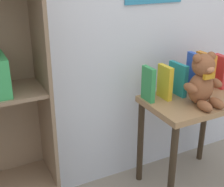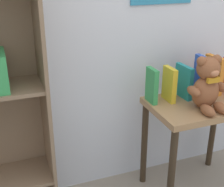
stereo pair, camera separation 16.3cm
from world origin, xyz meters
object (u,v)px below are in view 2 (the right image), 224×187
Objects in this scene: book_standing_teal at (184,82)px; book_standing_blue at (201,76)px; book_standing_green at (152,86)px; teddy_bear at (207,85)px; display_table at (198,119)px; book_standing_orange at (213,75)px; book_standing_yellow at (169,84)px.

book_standing_teal is 0.11m from book_standing_blue.
book_standing_blue is at bearing -2.52° from book_standing_green.
display_table is at bearing 72.94° from teddy_bear.
teddy_bear reaches higher than display_table.
book_standing_teal is at bearing 99.97° from teddy_bear.
book_standing_teal is (0.21, 0.00, -0.00)m from book_standing_green.
book_standing_orange is at bearing -2.03° from book_standing_teal.
book_standing_orange reaches higher than display_table.
book_standing_teal is at bearing 173.74° from book_standing_blue.
display_table is 3.10× the size of book_standing_teal.
book_standing_yellow is at bearing -179.75° from book_standing_orange.
book_standing_blue is (0.32, -0.01, 0.02)m from book_standing_green.
display_table is 2.46× the size of book_standing_blue.
teddy_bear reaches higher than book_standing_blue.
book_standing_blue is 0.11m from book_standing_orange.
book_standing_yellow is (-0.16, 0.09, 0.21)m from display_table.
book_standing_yellow is at bearing 129.94° from teddy_bear.
book_standing_yellow reaches higher than book_standing_teal.
book_standing_blue reaches higher than book_standing_green.
display_table is 2.64× the size of book_standing_orange.
book_standing_green is 0.32m from book_standing_blue.
book_standing_green is at bearing 143.63° from teddy_bear.
teddy_bear is (-0.02, -0.07, 0.25)m from display_table.
book_standing_blue is at bearing -10.27° from book_standing_teal.
book_standing_green is 0.42m from book_standing_orange.
display_table is at bearing -117.64° from book_standing_blue.
book_standing_yellow is 0.87× the size of book_standing_orange.
book_standing_blue reaches higher than book_standing_yellow.
book_standing_yellow is at bearing -178.28° from book_standing_blue.
book_standing_blue is (0.11, -0.01, 0.03)m from book_standing_teal.
book_standing_green reaches higher than display_table.
display_table is 0.26m from book_standing_blue.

